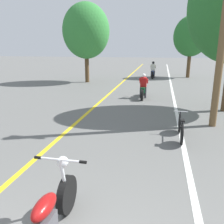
{
  "coord_description": "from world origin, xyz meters",
  "views": [
    {
      "loc": [
        1.31,
        -1.58,
        2.75
      ],
      "look_at": [
        -0.05,
        4.92,
        0.9
      ],
      "focal_mm": 38.0,
      "sensor_mm": 36.0,
      "label": 1
    }
  ],
  "objects_px": {
    "motorcycle_foreground": "(47,218)",
    "bicycle_parked": "(181,128)",
    "roadside_tree_left": "(86,31)",
    "motorcycle_rider_lead": "(143,89)",
    "utility_pole": "(224,23)",
    "motorcycle_rider_far": "(153,72)",
    "roadside_tree_right_far": "(191,36)"
  },
  "relations": [
    {
      "from": "roadside_tree_right_far",
      "to": "utility_pole",
      "type": "bearing_deg",
      "value": -91.88
    },
    {
      "from": "utility_pole",
      "to": "motorcycle_rider_lead",
      "type": "xyz_separation_m",
      "value": [
        -2.81,
        4.3,
        -2.96
      ]
    },
    {
      "from": "motorcycle_foreground",
      "to": "motorcycle_rider_far",
      "type": "bearing_deg",
      "value": 87.93
    },
    {
      "from": "motorcycle_rider_lead",
      "to": "roadside_tree_left",
      "type": "bearing_deg",
      "value": 133.5
    },
    {
      "from": "utility_pole",
      "to": "motorcycle_rider_lead",
      "type": "bearing_deg",
      "value": 123.22
    },
    {
      "from": "roadside_tree_right_far",
      "to": "motorcycle_rider_lead",
      "type": "height_order",
      "value": "roadside_tree_right_far"
    },
    {
      "from": "motorcycle_foreground",
      "to": "bicycle_parked",
      "type": "bearing_deg",
      "value": 65.15
    },
    {
      "from": "roadside_tree_left",
      "to": "motorcycle_rider_far",
      "type": "bearing_deg",
      "value": 36.64
    },
    {
      "from": "roadside_tree_right_far",
      "to": "bicycle_parked",
      "type": "height_order",
      "value": "roadside_tree_right_far"
    },
    {
      "from": "motorcycle_foreground",
      "to": "motorcycle_rider_lead",
      "type": "height_order",
      "value": "motorcycle_rider_lead"
    },
    {
      "from": "bicycle_parked",
      "to": "motorcycle_foreground",
      "type": "bearing_deg",
      "value": -114.85
    },
    {
      "from": "motorcycle_rider_lead",
      "to": "motorcycle_foreground",
      "type": "bearing_deg",
      "value": -92.87
    },
    {
      "from": "motorcycle_rider_far",
      "to": "motorcycle_rider_lead",
      "type": "bearing_deg",
      "value": -91.11
    },
    {
      "from": "roadside_tree_left",
      "to": "motorcycle_rider_far",
      "type": "relative_size",
      "value": 2.87
    },
    {
      "from": "motorcycle_rider_lead",
      "to": "motorcycle_rider_far",
      "type": "distance_m",
      "value": 8.75
    },
    {
      "from": "utility_pole",
      "to": "motorcycle_rider_far",
      "type": "xyz_separation_m",
      "value": [
        -2.64,
        13.04,
        -2.92
      ]
    },
    {
      "from": "motorcycle_rider_lead",
      "to": "roadside_tree_right_far",
      "type": "bearing_deg",
      "value": 71.28
    },
    {
      "from": "roadside_tree_right_far",
      "to": "motorcycle_foreground",
      "type": "bearing_deg",
      "value": -100.73
    },
    {
      "from": "roadside_tree_right_far",
      "to": "roadside_tree_left",
      "type": "height_order",
      "value": "roadside_tree_left"
    },
    {
      "from": "motorcycle_rider_lead",
      "to": "bicycle_parked",
      "type": "relative_size",
      "value": 1.18
    },
    {
      "from": "roadside_tree_left",
      "to": "utility_pole",
      "type": "bearing_deg",
      "value": -50.86
    },
    {
      "from": "roadside_tree_left",
      "to": "bicycle_parked",
      "type": "bearing_deg",
      "value": -59.41
    },
    {
      "from": "bicycle_parked",
      "to": "utility_pole",
      "type": "bearing_deg",
      "value": 50.61
    },
    {
      "from": "motorcycle_foreground",
      "to": "motorcycle_rider_far",
      "type": "relative_size",
      "value": 1.06
    },
    {
      "from": "utility_pole",
      "to": "roadside_tree_left",
      "type": "height_order",
      "value": "utility_pole"
    },
    {
      "from": "utility_pole",
      "to": "roadside_tree_right_far",
      "type": "height_order",
      "value": "utility_pole"
    },
    {
      "from": "motorcycle_foreground",
      "to": "motorcycle_rider_far",
      "type": "xyz_separation_m",
      "value": [
        0.69,
        19.1,
        0.12
      ]
    },
    {
      "from": "roadside_tree_right_far",
      "to": "motorcycle_rider_lead",
      "type": "xyz_separation_m",
      "value": [
        -3.27,
        -9.66,
        -3.07
      ]
    },
    {
      "from": "utility_pole",
      "to": "motorcycle_rider_far",
      "type": "height_order",
      "value": "utility_pole"
    },
    {
      "from": "roadside_tree_left",
      "to": "roadside_tree_right_far",
      "type": "bearing_deg",
      "value": 29.72
    },
    {
      "from": "roadside_tree_left",
      "to": "motorcycle_foreground",
      "type": "xyz_separation_m",
      "value": [
        4.28,
        -15.41,
        -3.4
      ]
    },
    {
      "from": "roadside_tree_left",
      "to": "motorcycle_rider_far",
      "type": "xyz_separation_m",
      "value": [
        4.96,
        3.69,
        -3.29
      ]
    }
  ]
}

